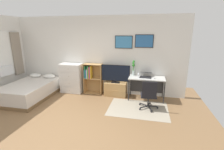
# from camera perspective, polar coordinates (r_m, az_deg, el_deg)

# --- Properties ---
(ground_plane) EXTENTS (7.20, 7.20, 0.00)m
(ground_plane) POSITION_cam_1_polar(r_m,az_deg,el_deg) (4.15, -15.73, -17.12)
(ground_plane) COLOR brown
(wall_back_with_posters) EXTENTS (6.12, 0.09, 2.70)m
(wall_back_with_posters) POSITION_cam_1_polar(r_m,az_deg,el_deg) (5.82, -5.21, 6.93)
(wall_back_with_posters) COLOR silver
(wall_back_with_posters) RESTS_ON ground_plane
(area_rug) EXTENTS (1.70, 1.20, 0.01)m
(area_rug) POSITION_cam_1_polar(r_m,az_deg,el_deg) (4.87, 9.13, -11.61)
(area_rug) COLOR #9E937F
(area_rug) RESTS_ON ground_plane
(bed) EXTENTS (1.36, 2.01, 0.64)m
(bed) POSITION_cam_1_polar(r_m,az_deg,el_deg) (6.17, -26.82, -4.69)
(bed) COLOR brown
(bed) RESTS_ON ground_plane
(dresser) EXTENTS (0.78, 0.46, 1.06)m
(dresser) POSITION_cam_1_polar(r_m,az_deg,el_deg) (6.08, -13.97, -1.06)
(dresser) COLOR silver
(dresser) RESTS_ON ground_plane
(bookshelf) EXTENTS (0.65, 0.30, 1.08)m
(bookshelf) POSITION_cam_1_polar(r_m,az_deg,el_deg) (5.83, -7.22, -0.45)
(bookshelf) COLOR tan
(bookshelf) RESTS_ON ground_plane
(tv_stand) EXTENTS (0.75, 0.41, 0.48)m
(tv_stand) POSITION_cam_1_polar(r_m,az_deg,el_deg) (5.67, 1.28, -4.91)
(tv_stand) COLOR tan
(tv_stand) RESTS_ON ground_plane
(television) EXTENTS (0.97, 0.16, 0.62)m
(television) POSITION_cam_1_polar(r_m,az_deg,el_deg) (5.48, 1.26, 0.43)
(television) COLOR black
(television) RESTS_ON tv_stand
(desk) EXTENTS (1.15, 0.57, 0.74)m
(desk) POSITION_cam_1_polar(r_m,az_deg,el_deg) (5.45, 12.10, -2.08)
(desk) COLOR silver
(desk) RESTS_ON ground_plane
(office_chair) EXTENTS (0.57, 0.58, 0.86)m
(office_chair) POSITION_cam_1_polar(r_m,az_deg,el_deg) (4.71, 12.82, -6.72)
(office_chair) COLOR #232326
(office_chair) RESTS_ON ground_plane
(laptop) EXTENTS (0.39, 0.42, 0.16)m
(laptop) POSITION_cam_1_polar(r_m,az_deg,el_deg) (5.40, 11.83, 0.03)
(laptop) COLOR black
(laptop) RESTS_ON desk
(computer_mouse) EXTENTS (0.06, 0.10, 0.03)m
(computer_mouse) POSITION_cam_1_polar(r_m,az_deg,el_deg) (5.30, 14.68, -0.97)
(computer_mouse) COLOR silver
(computer_mouse) RESTS_ON desk
(bamboo_vase) EXTENTS (0.09, 0.10, 0.51)m
(bamboo_vase) POSITION_cam_1_polar(r_m,az_deg,el_deg) (5.47, 7.56, 2.48)
(bamboo_vase) COLOR silver
(bamboo_vase) RESTS_ON desk
(wine_glass) EXTENTS (0.07, 0.07, 0.18)m
(wine_glass) POSITION_cam_1_polar(r_m,az_deg,el_deg) (5.24, 9.33, 0.51)
(wine_glass) COLOR silver
(wine_glass) RESTS_ON desk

